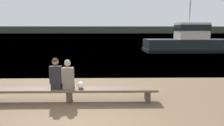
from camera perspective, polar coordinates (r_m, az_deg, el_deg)
name	(u,v)px	position (r m, az deg, el deg)	size (l,w,h in m)	color
water_surface	(107,34)	(129.59, -1.48, 8.26)	(240.00, 240.00, 0.00)	teal
far_shoreline	(107,30)	(169.35, -1.39, 9.44)	(600.00, 12.00, 5.53)	#384233
bench_main	(69,91)	(6.76, -12.13, -7.79)	(5.76, 0.54, 0.44)	brown
person_left	(56,75)	(6.71, -15.69, -3.28)	(0.37, 0.37, 1.02)	black
person_right	(68,76)	(6.63, -12.45, -3.57)	(0.37, 0.37, 0.96)	#70665B
shopping_bag	(81,85)	(6.64, -8.93, -6.25)	(0.20, 0.22, 0.23)	white
tugboat_red	(188,43)	(23.53, 20.81, 5.44)	(9.32, 3.76, 6.29)	black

